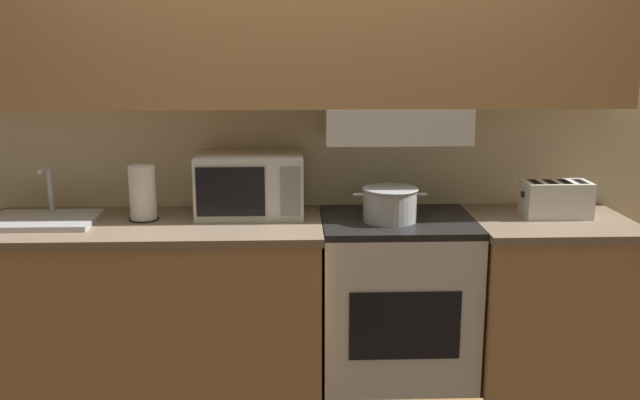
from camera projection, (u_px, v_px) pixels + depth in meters
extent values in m
plane|color=#3D2D23|center=(306.00, 375.00, 3.68)|extent=(16.00, 16.00, 0.00)
cube|color=beige|center=(305.00, 128.00, 3.43)|extent=(5.30, 0.05, 2.55)
cube|color=tan|center=(305.00, 26.00, 3.14)|extent=(2.90, 0.32, 0.71)
cube|color=silver|center=(396.00, 124.00, 3.25)|extent=(0.65, 0.34, 0.16)
cube|color=tan|center=(155.00, 321.00, 3.26)|extent=(1.51, 0.61, 0.86)
cube|color=#84705B|center=(150.00, 226.00, 3.16)|extent=(1.53, 0.63, 0.04)
cube|color=tan|center=(544.00, 315.00, 3.33)|extent=(0.68, 0.61, 0.86)
cube|color=#84705B|center=(551.00, 222.00, 3.23)|extent=(0.70, 0.63, 0.04)
cube|color=silver|center=(395.00, 315.00, 3.32)|extent=(0.68, 0.57, 0.87)
cube|color=black|center=(397.00, 222.00, 3.23)|extent=(0.68, 0.57, 0.03)
cube|color=black|center=(405.00, 326.00, 3.03)|extent=(0.48, 0.01, 0.30)
cylinder|color=black|center=(366.00, 226.00, 3.11)|extent=(0.10, 0.10, 0.01)
cylinder|color=black|center=(436.00, 225.00, 3.12)|extent=(0.10, 0.10, 0.01)
cylinder|color=black|center=(361.00, 214.00, 3.33)|extent=(0.10, 0.10, 0.01)
cylinder|color=black|center=(427.00, 213.00, 3.34)|extent=(0.10, 0.10, 0.01)
cylinder|color=#B7BABF|center=(390.00, 204.00, 3.17)|extent=(0.24, 0.24, 0.15)
torus|color=#B7BABF|center=(390.00, 189.00, 3.15)|extent=(0.25, 0.25, 0.01)
cylinder|color=#B7BABF|center=(359.00, 195.00, 3.15)|extent=(0.05, 0.01, 0.01)
cylinder|color=#B7BABF|center=(422.00, 194.00, 3.16)|extent=(0.05, 0.01, 0.01)
cube|color=silver|center=(250.00, 185.00, 3.27)|extent=(0.48, 0.31, 0.28)
cube|color=black|center=(230.00, 192.00, 3.11)|extent=(0.30, 0.01, 0.22)
cube|color=gray|center=(290.00, 191.00, 3.12)|extent=(0.09, 0.01, 0.22)
cube|color=silver|center=(556.00, 199.00, 3.24)|extent=(0.30, 0.16, 0.16)
cube|color=black|center=(523.00, 194.00, 3.23)|extent=(0.01, 0.02, 0.02)
cube|color=black|center=(535.00, 183.00, 3.22)|extent=(0.04, 0.11, 0.01)
cube|color=black|center=(550.00, 182.00, 3.22)|extent=(0.04, 0.11, 0.01)
cube|color=black|center=(565.00, 182.00, 3.22)|extent=(0.04, 0.11, 0.01)
cube|color=black|center=(580.00, 182.00, 3.22)|extent=(0.04, 0.11, 0.01)
cube|color=#B7BABF|center=(43.00, 220.00, 3.14)|extent=(0.46, 0.33, 0.02)
cube|color=#4C4F54|center=(41.00, 220.00, 3.12)|extent=(0.39, 0.25, 0.01)
cylinder|color=#B7BABF|center=(50.00, 189.00, 3.24)|extent=(0.02, 0.02, 0.20)
cylinder|color=#B7BABF|center=(44.00, 169.00, 3.16)|extent=(0.02, 0.12, 0.02)
cylinder|color=black|center=(144.00, 219.00, 3.20)|extent=(0.13, 0.13, 0.01)
cylinder|color=white|center=(143.00, 192.00, 3.17)|extent=(0.12, 0.12, 0.24)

